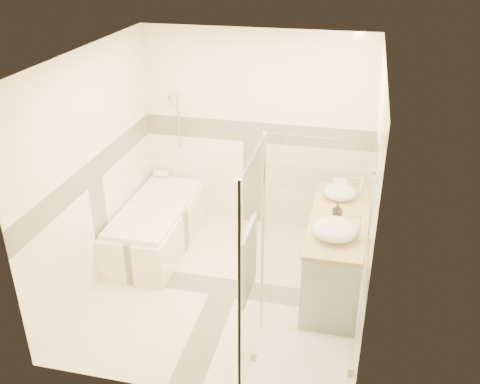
% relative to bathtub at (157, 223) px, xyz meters
% --- Properties ---
extents(room, '(2.82, 3.02, 2.52)m').
position_rel_bathtub_xyz_m(room, '(1.08, -0.64, 0.95)').
color(room, '#F2E4C0').
rests_on(room, ground).
extents(bathtub, '(0.75, 1.70, 0.56)m').
position_rel_bathtub_xyz_m(bathtub, '(0.00, 0.00, 0.00)').
color(bathtub, '#F7EAC5').
rests_on(bathtub, ground).
extents(vanity, '(0.58, 1.62, 0.85)m').
position_rel_bathtub_xyz_m(vanity, '(2.15, -0.35, 0.12)').
color(vanity, white).
rests_on(vanity, ground).
extents(shower_enclosure, '(0.96, 0.93, 2.04)m').
position_rel_bathtub_xyz_m(shower_enclosure, '(1.86, -1.62, 0.20)').
color(shower_enclosure, '#F7EAC5').
rests_on(shower_enclosure, ground).
extents(vessel_sink_near, '(0.37, 0.37, 0.15)m').
position_rel_bathtub_xyz_m(vessel_sink_near, '(2.13, 0.10, 0.62)').
color(vessel_sink_near, white).
rests_on(vessel_sink_near, vanity).
extents(vessel_sink_far, '(0.44, 0.44, 0.18)m').
position_rel_bathtub_xyz_m(vessel_sink_far, '(2.13, -0.75, 0.63)').
color(vessel_sink_far, white).
rests_on(vessel_sink_far, vanity).
extents(faucet_near, '(0.11, 0.03, 0.28)m').
position_rel_bathtub_xyz_m(faucet_near, '(2.35, 0.10, 0.70)').
color(faucet_near, silver).
rests_on(faucet_near, vanity).
extents(faucet_far, '(0.11, 0.03, 0.26)m').
position_rel_bathtub_xyz_m(faucet_far, '(2.35, -0.75, 0.69)').
color(faucet_far, silver).
rests_on(faucet_far, vanity).
extents(amenity_bottle_a, '(0.10, 0.10, 0.18)m').
position_rel_bathtub_xyz_m(amenity_bottle_a, '(2.13, -0.44, 0.64)').
color(amenity_bottle_a, black).
rests_on(amenity_bottle_a, vanity).
extents(amenity_bottle_b, '(0.14, 0.14, 0.14)m').
position_rel_bathtub_xyz_m(amenity_bottle_b, '(2.13, -0.32, 0.61)').
color(amenity_bottle_b, black).
rests_on(amenity_bottle_b, vanity).
extents(folded_towels, '(0.19, 0.27, 0.08)m').
position_rel_bathtub_xyz_m(folded_towels, '(2.13, 0.34, 0.58)').
color(folded_towels, white).
rests_on(folded_towels, vanity).
extents(rolled_towel, '(0.19, 0.09, 0.09)m').
position_rel_bathtub_xyz_m(rolled_towel, '(-0.21, 0.77, 0.30)').
color(rolled_towel, white).
rests_on(rolled_towel, bathtub).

